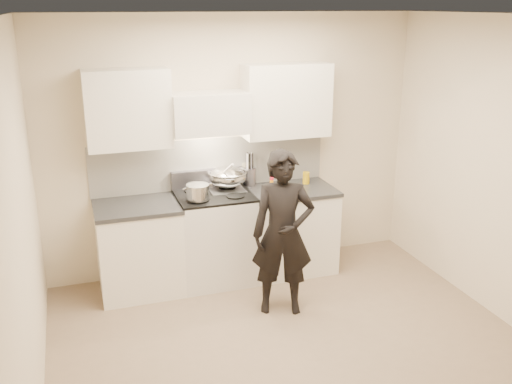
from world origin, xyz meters
TOP-DOWN VIEW (x-y plane):
  - ground_plane at (0.00, 0.00)m, footprint 4.00×4.00m
  - room_shell at (-0.06, 0.37)m, footprint 4.04×3.54m
  - stove at (-0.30, 1.42)m, footprint 0.76×0.65m
  - counter_right at (0.53, 1.43)m, footprint 0.92×0.67m
  - counter_left at (-1.08, 1.43)m, footprint 0.82×0.67m
  - wok at (-0.12, 1.57)m, footprint 0.41×0.51m
  - stock_pot at (-0.50, 1.28)m, footprint 0.31×0.27m
  - utensil_crock at (0.16, 1.67)m, footprint 0.13×0.13m
  - spice_jar at (0.37, 1.57)m, footprint 0.04×0.04m
  - oil_glass at (0.75, 1.53)m, footprint 0.07×0.07m
  - person at (0.13, 0.61)m, footprint 0.66×0.53m

SIDE VIEW (x-z plane):
  - ground_plane at x=0.00m, z-range 0.00..0.00m
  - counter_right at x=0.53m, z-range 0.00..0.92m
  - counter_left at x=-1.08m, z-range 0.00..0.92m
  - stove at x=-0.30m, z-range 0.00..0.95m
  - person at x=0.13m, z-range 0.00..1.56m
  - spice_jar at x=0.37m, z-range 0.92..1.01m
  - oil_glass at x=0.75m, z-range 0.92..1.05m
  - utensil_crock at x=0.16m, z-range 0.85..1.21m
  - stock_pot at x=-0.50m, z-range 0.96..1.11m
  - wok at x=-0.12m, z-range 0.90..1.24m
  - room_shell at x=-0.06m, z-range 0.25..2.95m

